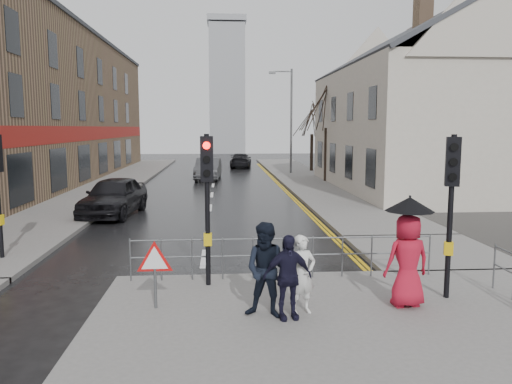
{
  "coord_description": "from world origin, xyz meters",
  "views": [
    {
      "loc": [
        0.5,
        -10.78,
        3.68
      ],
      "look_at": [
        1.51,
        3.35,
        1.84
      ],
      "focal_mm": 35.0,
      "sensor_mm": 36.0,
      "label": 1
    }
  ],
  "objects": [
    {
      "name": "ground",
      "position": [
        0.0,
        0.0,
        0.0
      ],
      "size": [
        120.0,
        120.0,
        0.0
      ],
      "primitive_type": "plane",
      "color": "black",
      "rests_on": "ground"
    },
    {
      "name": "near_pavement",
      "position": [
        3.0,
        -3.5,
        0.07
      ],
      "size": [
        10.0,
        9.0,
        0.14
      ],
      "primitive_type": "cube",
      "color": "#605E5B",
      "rests_on": "ground"
    },
    {
      "name": "left_pavement",
      "position": [
        -6.5,
        23.0,
        0.07
      ],
      "size": [
        4.0,
        44.0,
        0.14
      ],
      "primitive_type": "cube",
      "color": "#605E5B",
      "rests_on": "ground"
    },
    {
      "name": "right_pavement",
      "position": [
        6.5,
        25.0,
        0.07
      ],
      "size": [
        4.0,
        40.0,
        0.14
      ],
      "primitive_type": "cube",
      "color": "#605E5B",
      "rests_on": "ground"
    },
    {
      "name": "pavement_bridge_right",
      "position": [
        6.5,
        3.0,
        0.07
      ],
      "size": [
        4.0,
        4.2,
        0.14
      ],
      "primitive_type": "cube",
      "color": "#605E5B",
      "rests_on": "ground"
    },
    {
      "name": "building_left_terrace",
      "position": [
        -12.0,
        22.0,
        5.0
      ],
      "size": [
        8.0,
        42.0,
        10.0
      ],
      "primitive_type": "cube",
      "color": "#87674E",
      "rests_on": "ground"
    },
    {
      "name": "building_right_cream",
      "position": [
        12.0,
        18.0,
        4.78
      ],
      "size": [
        9.0,
        16.4,
        10.1
      ],
      "color": "#B4AC9C",
      "rests_on": "ground"
    },
    {
      "name": "church_tower",
      "position": [
        1.5,
        62.0,
        9.0
      ],
      "size": [
        5.0,
        5.0,
        18.0
      ],
      "primitive_type": "cube",
      "color": "#919499",
      "rests_on": "ground"
    },
    {
      "name": "traffic_signal_near_left",
      "position": [
        0.2,
        0.2,
        2.46
      ],
      "size": [
        0.28,
        0.27,
        3.4
      ],
      "color": "black",
      "rests_on": "near_pavement"
    },
    {
      "name": "traffic_signal_near_right",
      "position": [
        5.2,
        -1.0,
        2.46
      ],
      "size": [
        0.34,
        0.33,
        3.4
      ],
      "color": "black",
      "rests_on": "near_pavement"
    },
    {
      "name": "guard_railing_front",
      "position": [
        1.95,
        0.6,
        0.86
      ],
      "size": [
        7.14,
        0.04,
        1.0
      ],
      "color": "#595B5E",
      "rests_on": "near_pavement"
    },
    {
      "name": "warning_sign",
      "position": [
        -0.8,
        -1.21,
        1.04
      ],
      "size": [
        0.8,
        0.07,
        1.35
      ],
      "color": "#595B5E",
      "rests_on": "near_pavement"
    },
    {
      "name": "street_lamp",
      "position": [
        5.82,
        28.0,
        4.71
      ],
      "size": [
        1.83,
        0.25,
        8.0
      ],
      "color": "#595B5E",
      "rests_on": "right_pavement"
    },
    {
      "name": "tree_near",
      "position": [
        7.5,
        22.0,
        5.14
      ],
      "size": [
        2.4,
        2.4,
        6.58
      ],
      "color": "black",
      "rests_on": "right_pavement"
    },
    {
      "name": "tree_far",
      "position": [
        8.0,
        30.0,
        4.42
      ],
      "size": [
        2.4,
        2.4,
        5.64
      ],
      "color": "black",
      "rests_on": "right_pavement"
    },
    {
      "name": "pedestrian_a",
      "position": [
        2.03,
        -1.68,
        0.9
      ],
      "size": [
        0.65,
        0.53,
        1.52
      ],
      "primitive_type": "imported",
      "rotation": [
        0.0,
        0.0,
        0.35
      ],
      "color": "silver",
      "rests_on": "near_pavement"
    },
    {
      "name": "pedestrian_b",
      "position": [
        1.35,
        -1.81,
        1.04
      ],
      "size": [
        1.04,
        0.92,
        1.8
      ],
      "primitive_type": "imported",
      "rotation": [
        0.0,
        0.0,
        -0.32
      ],
      "color": "black",
      "rests_on": "near_pavement"
    },
    {
      "name": "pedestrian_with_umbrella",
      "position": [
        4.17,
        -1.43,
        1.3
      ],
      "size": [
        0.98,
        0.96,
        2.2
      ],
      "color": "#AD1429",
      "rests_on": "near_pavement"
    },
    {
      "name": "pedestrian_d",
      "position": [
        1.71,
        -1.91,
        0.93
      ],
      "size": [
        0.98,
        0.54,
        1.59
      ],
      "primitive_type": "imported",
      "rotation": [
        0.0,
        0.0,
        0.17
      ],
      "color": "black",
      "rests_on": "near_pavement"
    },
    {
      "name": "car_parked",
      "position": [
        -4.0,
        10.35,
        0.81
      ],
      "size": [
        2.47,
        4.96,
        1.62
      ],
      "primitive_type": "imported",
      "rotation": [
        0.0,
        0.0,
        -0.12
      ],
      "color": "black",
      "rests_on": "ground"
    },
    {
      "name": "car_mid",
      "position": [
        -0.39,
        24.64,
        0.77
      ],
      "size": [
        1.91,
        4.74,
        1.53
      ],
      "primitive_type": "imported",
      "rotation": [
        0.0,
        0.0,
        -0.06
      ],
      "color": "#3D3E41",
      "rests_on": "ground"
    },
    {
      "name": "car_far",
      "position": [
        2.35,
        35.21,
        0.66
      ],
      "size": [
        2.25,
        4.7,
        1.32
      ],
      "primitive_type": "imported",
      "rotation": [
        0.0,
        0.0,
        3.05
      ],
      "color": "black",
      "rests_on": "ground"
    }
  ]
}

